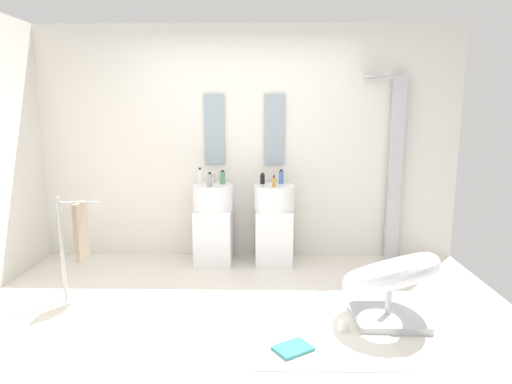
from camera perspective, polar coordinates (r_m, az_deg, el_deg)
The scene contains 18 objects.
ground_plane at distance 3.78m, azimuth -2.53°, elevation -16.20°, with size 4.80×3.60×0.04m, color silver.
rear_partition at distance 5.04m, azimuth -1.48°, elevation 6.21°, with size 4.80×0.10×2.60m, color silver.
pedestal_sink_left at distance 4.88m, azimuth -5.53°, elevation -4.00°, with size 0.44×0.44×0.98m.
pedestal_sink_right at distance 4.85m, azimuth 2.35°, elevation -4.05°, with size 0.44×0.44×0.98m.
vanity_mirror_left at distance 4.98m, azimuth -5.41°, elevation 8.05°, with size 0.22×0.03×0.77m, color #8C9EA8.
vanity_mirror_right at distance 4.95m, azimuth 2.37°, elevation 8.07°, with size 0.22×0.03×0.77m, color #8C9EA8.
shower_column at distance 5.14m, azimuth 17.42°, elevation 3.35°, with size 0.49×0.24×2.05m.
lounge_chair at distance 3.73m, azimuth 16.92°, elevation -10.79°, with size 1.10×1.10×0.65m.
towel_rack at distance 4.14m, azimuth -22.03°, elevation -4.95°, with size 0.37×0.22×0.95m.
area_rug at distance 3.48m, azimuth 8.52°, elevation -18.27°, with size 1.04×0.84×0.01m, color white.
magazine_teal at distance 3.31m, azimuth 4.81°, elevation -19.52°, with size 0.25×0.19×0.02m, color teal.
coffee_mug at distance 3.59m, azimuth 11.26°, elevation -16.53°, with size 0.08×0.08×0.09m, color white.
soap_bottle_green at distance 4.83m, azimuth -4.34°, elevation 1.85°, with size 0.06×0.06×0.15m.
soap_bottle_amber at distance 4.65m, azimuth 2.32°, elevation 1.32°, with size 0.04×0.04×0.12m.
soap_bottle_white at distance 4.84m, azimuth -7.26°, elevation 1.99°, with size 0.05×0.05×0.18m.
soap_bottle_blue at distance 4.84m, azimuth 3.28°, elevation 1.93°, with size 0.05×0.05×0.16m.
soap_bottle_grey at distance 4.67m, azimuth -5.99°, elevation 1.53°, with size 0.05×0.05×0.16m.
soap_bottle_black at distance 4.84m, azimuth 0.84°, elevation 1.71°, with size 0.05×0.05×0.12m.
Camera 1 is at (0.22, -3.37, 1.67)m, focal length 30.93 mm.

